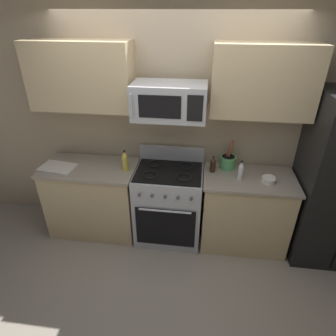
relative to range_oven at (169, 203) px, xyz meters
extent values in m
plane|color=gray|center=(0.00, -0.63, -0.47)|extent=(16.00, 16.00, 0.00)
cube|color=tan|center=(0.00, 0.37, 0.83)|extent=(8.00, 0.10, 2.60)
cube|color=tan|center=(-0.93, 0.00, -0.03)|extent=(1.05, 0.57, 0.88)
cube|color=gray|center=(-0.93, 0.00, 0.42)|extent=(1.09, 0.61, 0.03)
cube|color=#B2B5BA|center=(0.00, 0.00, -0.02)|extent=(0.76, 0.61, 0.91)
cube|color=black|center=(0.00, -0.31, -0.11)|extent=(0.67, 0.01, 0.51)
cylinder|color=#B2B5BA|center=(0.00, -0.34, 0.15)|extent=(0.57, 0.02, 0.02)
cube|color=black|center=(0.00, 0.00, 0.44)|extent=(0.73, 0.55, 0.02)
cube|color=#B2B5BA|center=(0.00, 0.27, 0.53)|extent=(0.76, 0.06, 0.18)
torus|color=black|center=(-0.18, -0.13, 0.46)|extent=(0.17, 0.17, 0.02)
torus|color=black|center=(0.18, -0.13, 0.46)|extent=(0.17, 0.17, 0.02)
torus|color=black|center=(-0.18, 0.13, 0.46)|extent=(0.17, 0.17, 0.02)
torus|color=black|center=(0.18, 0.13, 0.46)|extent=(0.17, 0.17, 0.02)
cylinder|color=#4C4C51|center=(-0.27, -0.32, 0.32)|extent=(0.04, 0.02, 0.04)
cylinder|color=#4C4C51|center=(-0.14, -0.32, 0.32)|extent=(0.04, 0.02, 0.04)
cylinder|color=#4C4C51|center=(0.00, -0.32, 0.32)|extent=(0.04, 0.02, 0.04)
cylinder|color=#4C4C51|center=(0.14, -0.32, 0.32)|extent=(0.04, 0.02, 0.04)
cylinder|color=#4C4C51|center=(0.27, -0.32, 0.32)|extent=(0.04, 0.02, 0.04)
cube|color=tan|center=(0.89, 0.00, -0.03)|extent=(0.95, 0.57, 0.88)
cube|color=gray|center=(0.89, 0.00, 0.42)|extent=(0.99, 0.61, 0.03)
cube|color=#B2B5BA|center=(0.00, 0.03, 1.23)|extent=(0.73, 0.40, 0.35)
cube|color=black|center=(-0.07, -0.17, 1.23)|extent=(0.40, 0.01, 0.22)
cube|color=black|center=(0.26, -0.17, 1.23)|extent=(0.15, 0.01, 0.24)
cylinder|color=#B2B5BA|center=(-0.33, -0.20, 1.23)|extent=(0.02, 0.02, 0.24)
cube|color=tan|center=(-0.94, 0.15, 1.42)|extent=(1.08, 0.34, 0.69)
cube|color=tan|center=(0.89, 0.15, 1.42)|extent=(0.98, 0.34, 0.69)
cylinder|color=#59AD66|center=(0.65, 0.19, 0.51)|extent=(0.18, 0.18, 0.14)
cylinder|color=black|center=(0.65, 0.19, 0.52)|extent=(0.14, 0.14, 0.12)
cylinder|color=red|center=(0.67, 0.20, 0.62)|extent=(0.05, 0.05, 0.31)
cylinder|color=olive|center=(0.66, 0.19, 0.62)|extent=(0.04, 0.06, 0.31)
cylinder|color=red|center=(0.64, 0.20, 0.62)|extent=(0.08, 0.06, 0.30)
cube|color=silver|center=(-1.28, -0.08, 0.44)|extent=(0.42, 0.31, 0.02)
cylinder|color=gold|center=(-0.49, -0.03, 0.53)|extent=(0.07, 0.07, 0.18)
cone|color=gold|center=(-0.49, -0.03, 0.64)|extent=(0.06, 0.06, 0.05)
cylinder|color=black|center=(-0.49, -0.03, 0.67)|extent=(0.03, 0.03, 0.01)
cylinder|color=#382314|center=(0.48, 0.07, 0.51)|extent=(0.06, 0.06, 0.14)
cone|color=#382314|center=(0.48, 0.07, 0.59)|extent=(0.06, 0.06, 0.04)
cylinder|color=black|center=(0.48, 0.07, 0.62)|extent=(0.02, 0.02, 0.01)
cylinder|color=silver|center=(0.77, -0.04, 0.51)|extent=(0.06, 0.06, 0.16)
cone|color=silver|center=(0.77, -0.04, 0.61)|extent=(0.05, 0.05, 0.04)
cylinder|color=black|center=(0.77, -0.04, 0.64)|extent=(0.02, 0.02, 0.01)
cylinder|color=white|center=(1.07, -0.07, 0.46)|extent=(0.14, 0.14, 0.05)
torus|color=white|center=(1.07, -0.07, 0.49)|extent=(0.15, 0.15, 0.01)
camera|label=1|loc=(0.35, -2.73, 2.06)|focal=30.53mm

